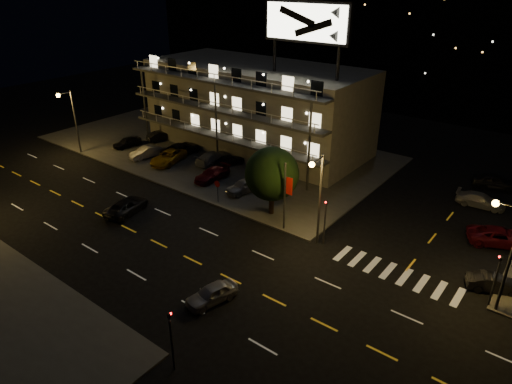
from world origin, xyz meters
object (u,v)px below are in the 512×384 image
Objects in this scene: lot_car_2 at (168,157)px; lot_car_4 at (244,186)px; tree at (272,175)px; lot_car_7 at (214,157)px; road_car_west at (127,206)px; side_car_0 at (495,283)px; road_car_east at (212,294)px.

lot_car_4 is at bearing -16.36° from lot_car_2.
tree reaches higher than lot_car_7.
lot_car_2 is at bearing -73.51° from road_car_west.
lot_car_7 is (-7.74, 3.98, 0.04)m from lot_car_4.
lot_car_2 is 1.08× the size of road_car_west.
lot_car_2 is 1.04× the size of lot_car_7.
lot_car_4 is at bearing 63.98° from side_car_0.
tree is 1.63× the size of lot_car_4.
road_car_west is at bearing 176.94° from road_car_east.
road_car_west is (-30.47, -8.64, 0.03)m from side_car_0.
lot_car_7 reaches higher than lot_car_2.
lot_car_2 is 1.36× the size of side_car_0.
lot_car_4 is at bearing -133.97° from road_car_west.
tree is 19.74m from side_car_0.
road_car_west is (-15.24, 4.64, 0.01)m from road_car_east.
road_car_west reaches higher than side_car_0.
road_car_west is at bearing 99.15° from lot_car_7.
side_car_0 is 1.00× the size of road_car_east.
lot_car_4 reaches higher than road_car_east.
tree is at bearing -156.22° from road_car_west.
lot_car_7 is 1.31× the size of side_car_0.
road_car_east is at bearing -71.75° from tree.
side_car_0 is at bearing -176.76° from road_car_west.
road_car_west reaches higher than road_car_east.
side_car_0 is at bearing 1.52° from tree.
lot_car_4 is at bearing 135.66° from road_car_east.
lot_car_2 is 26.23m from road_car_east.
side_car_0 is 31.67m from road_car_west.
road_car_east is (9.11, -14.70, -0.18)m from lot_car_4.
road_car_east is at bearing 134.67° from lot_car_7.
lot_car_2 is (-17.02, 2.64, -3.15)m from tree.
tree is 14.30m from lot_car_7.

